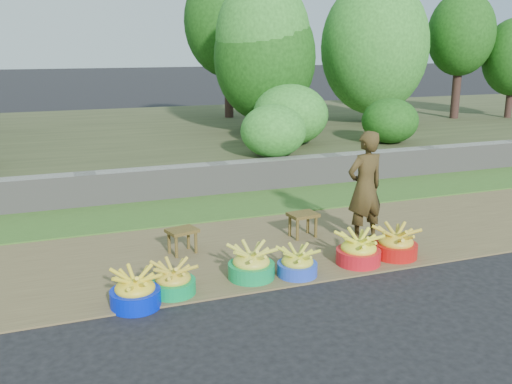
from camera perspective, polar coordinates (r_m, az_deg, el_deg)
name	(u,v)px	position (r m, az deg, el deg)	size (l,w,h in m)	color
ground_plane	(325,282)	(6.45, 6.96, -8.94)	(120.00, 120.00, 0.00)	black
dirt_shoulder	(281,245)	(7.50, 2.54, -5.34)	(80.00, 2.50, 0.02)	brown
grass_verge	(233,205)	(9.28, -2.32, -1.34)	(80.00, 1.50, 0.04)	#3B6523
retaining_wall	(218,179)	(10.00, -3.87, 1.33)	(80.00, 0.35, 0.55)	gray
earth_bank	(161,138)	(14.68, -9.47, 5.33)	(80.00, 10.00, 0.50)	#404527
basin_a	(135,291)	(5.91, -12.00, -9.67)	(0.51, 0.51, 0.38)	#001BD1
basin_b	(173,281)	(6.11, -8.29, -8.79)	(0.47, 0.47, 0.35)	#059045
basin_c	(251,265)	(6.42, -0.48, -7.27)	(0.52, 0.52, 0.39)	#0D8D46
basin_d	(297,264)	(6.51, 4.15, -7.19)	(0.46, 0.46, 0.34)	blue
basin_e	(358,251)	(6.93, 10.21, -5.80)	(0.53, 0.53, 0.40)	red
basin_f	(396,244)	(7.24, 13.80, -5.10)	(0.53, 0.53, 0.40)	#B5130F
stool_left	(182,234)	(7.17, -7.39, -4.19)	(0.42, 0.36, 0.32)	#52411B
stool_right	(303,218)	(7.73, 4.72, -2.60)	(0.41, 0.33, 0.33)	#52411B
vendor_woman	(365,188)	(7.51, 10.85, 0.44)	(0.54, 0.36, 1.48)	black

